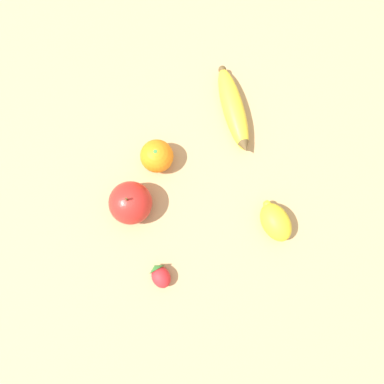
# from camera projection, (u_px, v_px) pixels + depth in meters

# --- Properties ---
(ground_plane) EXTENTS (3.00, 3.00, 0.00)m
(ground_plane) POSITION_uv_depth(u_px,v_px,m) (204.00, 146.00, 0.78)
(ground_plane) COLOR tan
(banana) EXTENTS (0.13, 0.18, 0.04)m
(banana) POSITION_uv_depth(u_px,v_px,m) (233.00, 109.00, 0.77)
(banana) COLOR yellow
(banana) RESTS_ON ground_plane
(orange) EXTENTS (0.07, 0.07, 0.07)m
(orange) POSITION_uv_depth(u_px,v_px,m) (157.00, 156.00, 0.74)
(orange) COLOR orange
(orange) RESTS_ON ground_plane
(strawberry) EXTENTS (0.04, 0.05, 0.03)m
(strawberry) POSITION_uv_depth(u_px,v_px,m) (160.00, 275.00, 0.71)
(strawberry) COLOR red
(strawberry) RESTS_ON ground_plane
(apple) EXTENTS (0.08, 0.08, 0.09)m
(apple) POSITION_uv_depth(u_px,v_px,m) (131.00, 203.00, 0.72)
(apple) COLOR red
(apple) RESTS_ON ground_plane
(lemon) EXTENTS (0.07, 0.09, 0.05)m
(lemon) POSITION_uv_depth(u_px,v_px,m) (276.00, 222.00, 0.72)
(lemon) COLOR yellow
(lemon) RESTS_ON ground_plane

